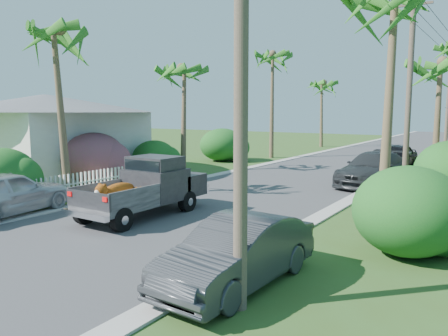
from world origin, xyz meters
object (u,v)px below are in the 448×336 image
Objects in this scene: parked_car_rm at (374,169)px; palm_l_a at (57,30)px; utility_pole_a at (241,57)px; parked_car_rf at (395,157)px; utility_pole_c at (448,98)px; parked_car_rn at (238,253)px; palm_r_b at (441,63)px; utility_pole_b at (409,90)px; house_left at (47,138)px; parked_car_ln at (6,194)px; palm_l_d at (322,83)px; palm_l_b at (183,69)px; pickup_truck at (150,186)px; palm_l_c at (273,55)px.

palm_l_a is at bearing -128.96° from parked_car_rm.
parked_car_rf is at bearing 95.08° from utility_pole_a.
palm_l_a is 0.91× the size of utility_pole_c.
parked_car_rn is 0.60× the size of palm_r_b.
house_left is at bearing -162.12° from utility_pole_b.
parked_car_rm is at bearing -131.64° from parked_car_ln.
palm_l_a reaches higher than palm_l_d.
utility_pole_a reaches higher than house_left.
palm_l_d is at bearing 108.58° from utility_pole_a.
utility_pole_a is (1.48, -15.20, 3.79)m from parked_car_rm.
parked_car_rf is 14.46m from palm_l_b.
parked_car_rm is (-0.88, 14.29, 0.10)m from parked_car_rn.
palm_r_b is at bearing 43.15° from palm_l_a.
utility_pole_a reaches higher than palm_r_b.
utility_pole_b and utility_pole_c have the same top height.
palm_l_b is (-5.83, 9.31, 5.14)m from pickup_truck.
parked_car_rm is 12.21m from palm_l_b.
utility_pole_c is (2.00, 7.52, 3.83)m from parked_car_rf.
parked_car_rm is at bearing -62.96° from palm_l_d.
palm_l_b is 0.82× the size of utility_pole_c.
pickup_truck is at bearing 150.48° from parked_car_rn.
palm_l_d is (0.30, 22.00, 0.29)m from palm_l_b.
utility_pole_a reaches higher than parked_car_rf.
palm_l_a is 15.64m from utility_pole_b.
parked_car_ln reaches higher than parked_car_rn.
utility_pole_b is at bearing 57.49° from pickup_truck.
utility_pole_b reaches higher than parked_car_ln.
palm_l_c is 15.05m from utility_pole_b.
palm_l_b is (-11.80, 13.09, 5.44)m from parked_car_rn.
parked_car_rm is 0.75× the size of palm_l_b.
parked_car_rm is 0.72× the size of palm_l_d.
parked_car_rf is at bearing -120.07° from parked_car_ln.
utility_pole_b reaches higher than parked_car_rm.
palm_r_b is 2.61m from utility_pole_b.
parked_car_rf is at bearing 60.72° from palm_l_a.
palm_l_c reaches higher than house_left.
utility_pole_a is (6.57, -4.69, 3.59)m from pickup_truck.
palm_l_d is (-11.50, 35.09, 5.73)m from parked_car_rn.
palm_l_c reaches higher than parked_car_rm.
palm_l_c is 1.02× the size of utility_pole_a.
parked_car_rn is at bearing -64.53° from palm_l_c.
parked_car_rm is 4.08m from utility_pole_b.
palm_l_b is 0.82× the size of house_left.
palm_l_d is at bearing 132.79° from parked_car_rf.
utility_pole_b reaches higher than house_left.
palm_l_b reaches higher than palm_r_b.
palm_r_b is at bearing -134.78° from parked_car_ln.
pickup_truck is at bearing -151.25° from parked_car_ln.
palm_l_c reaches higher than palm_l_d.
utility_pole_a is 30.00m from utility_pole_c.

